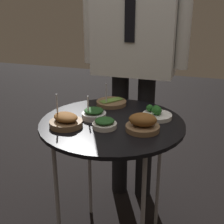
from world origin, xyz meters
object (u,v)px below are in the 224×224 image
Objects in this scene: bowl_spinach_back_right at (105,124)px; bowl_roast_front_right at (143,123)px; bowl_spinach_front_center at (94,114)px; bowl_broccoli_front_left at (156,114)px; serving_cart at (112,131)px; bowl_asparagus_back_left at (111,102)px; waiter_figure at (135,34)px; bowl_roast_far_rim at (66,121)px.

bowl_roast_front_right is (0.17, 0.02, 0.01)m from bowl_spinach_back_right.
bowl_spinach_back_right is 0.13m from bowl_spinach_front_center.
bowl_spinach_back_right is 0.28m from bowl_broccoli_front_left.
serving_cart is at bearing 161.02° from bowl_roast_front_right.
bowl_asparagus_back_left is (-0.27, 0.12, -0.01)m from bowl_broccoli_front_left.
waiter_figure is at bearing 92.46° from serving_cart.
serving_cart is at bearing -71.42° from bowl_asparagus_back_left.
bowl_spinach_front_center is at bearing -95.30° from bowl_asparagus_back_left.
bowl_roast_front_right is at bearing -100.80° from bowl_broccoli_front_left.
bowl_broccoli_front_left is at bearing 79.20° from bowl_roast_front_right.
bowl_spinach_front_center is (-0.09, 0.09, 0.00)m from bowl_spinach_back_right.
bowl_spinach_front_center is (-0.10, 0.01, 0.08)m from serving_cart.
bowl_roast_front_right is 0.09× the size of waiter_figure.
bowl_asparagus_back_left is (-0.08, 0.23, 0.06)m from serving_cart.
bowl_asparagus_back_left reaches higher than serving_cart.
bowl_asparagus_back_left is (0.02, 0.22, -0.01)m from bowl_spinach_front_center.
bowl_roast_far_rim reaches higher than serving_cart.
bowl_roast_front_right is 0.93× the size of bowl_asparagus_back_left.
bowl_roast_far_rim reaches higher than bowl_broccoli_front_left.
waiter_figure is at bearing 75.14° from bowl_roast_far_rim.
bowl_roast_front_right is at bearing -50.14° from bowl_asparagus_back_left.
serving_cart is at bearing -8.19° from bowl_spinach_front_center.
waiter_figure is (-0.02, 0.51, 0.41)m from serving_cart.
bowl_roast_far_rim reaches higher than bowl_roast_front_right.
bowl_broccoli_front_left is at bearing 30.20° from serving_cart.
bowl_asparagus_back_left is (-0.07, 0.31, -0.01)m from bowl_spinach_back_right.
bowl_asparagus_back_left reaches higher than bowl_spinach_back_right.
serving_cart is 4.83× the size of bowl_roast_front_right.
bowl_spinach_front_center is at bearing 133.10° from bowl_spinach_back_right.
bowl_roast_far_rim is 0.09× the size of waiter_figure.
bowl_roast_front_right is at bearing -71.90° from waiter_figure.
bowl_roast_far_rim is (-0.09, -0.13, 0.00)m from bowl_spinach_front_center.
waiter_figure is (-0.19, 0.57, 0.32)m from bowl_roast_front_right.
bowl_roast_front_right is 0.38m from bowl_asparagus_back_left.
bowl_broccoli_front_left is at bearing -61.23° from waiter_figure.
bowl_spinach_front_center reaches higher than bowl_broccoli_front_left.
bowl_roast_front_right is at bearing -18.98° from serving_cart.
serving_cart is 0.43× the size of waiter_figure.
bowl_roast_far_rim is at bearing -107.41° from bowl_asparagus_back_left.
bowl_broccoli_front_left is 0.96× the size of bowl_roast_far_rim.
serving_cart is 0.66m from waiter_figure.
bowl_spinach_back_right is 0.93× the size of bowl_spinach_front_center.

